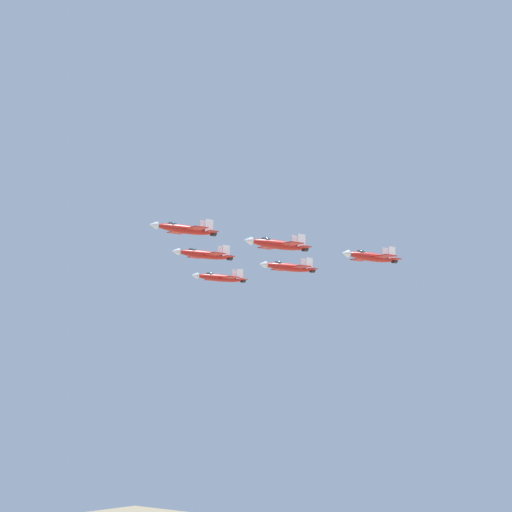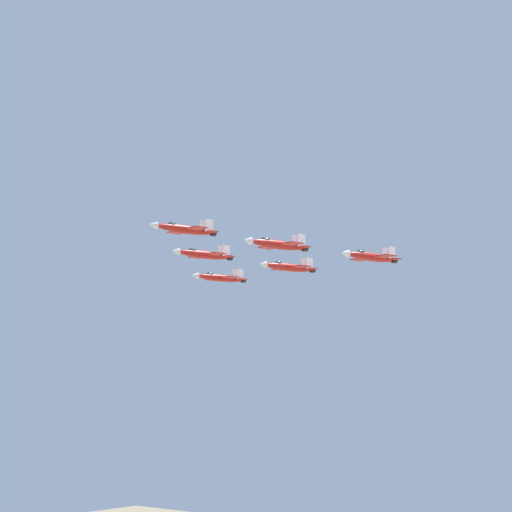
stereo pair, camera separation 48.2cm
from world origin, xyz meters
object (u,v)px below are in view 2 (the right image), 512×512
(jet_left_wingman, at_px, (277,244))
(jet_right_wingman, at_px, (204,254))
(jet_left_outer, at_px, (371,257))
(jet_right_outer, at_px, (220,278))
(jet_slot_rear, at_px, (289,267))
(jet_lead, at_px, (184,229))

(jet_left_wingman, bearing_deg, jet_right_wingman, -90.20)
(jet_left_wingman, xyz_separation_m, jet_left_outer, (-13.06, -11.11, -2.27))
(jet_left_outer, xyz_separation_m, jet_right_outer, (43.85, -7.15, 0.23))
(jet_left_outer, bearing_deg, jet_slot_rear, -90.81)
(jet_left_wingman, height_order, jet_right_wingman, jet_right_wingman)
(jet_right_outer, distance_m, jet_slot_rear, 22.22)
(jet_lead, bearing_deg, jet_slot_rear, -179.57)
(jet_left_wingman, distance_m, jet_slot_rear, 17.26)
(jet_left_wingman, bearing_deg, jet_left_outer, 139.43)
(jet_left_wingman, xyz_separation_m, jet_right_outer, (30.79, -18.26, -2.04))
(jet_lead, height_order, jet_left_wingman, jet_lead)
(jet_left_wingman, distance_m, jet_right_outer, 35.85)
(jet_right_outer, bearing_deg, jet_slot_rear, 90.53)
(jet_right_outer, relative_size, jet_slot_rear, 1.00)
(jet_lead, height_order, jet_left_outer, jet_lead)
(jet_right_wingman, distance_m, jet_left_outer, 35.91)
(jet_right_wingman, relative_size, jet_right_outer, 1.02)
(jet_right_outer, bearing_deg, jet_right_wingman, 40.90)
(jet_lead, bearing_deg, jet_left_outer, 140.07)
(jet_right_wingman, bearing_deg, jet_slot_rear, 139.78)
(jet_left_wingman, bearing_deg, jet_right_outer, -111.62)
(jet_left_outer, height_order, jet_slot_rear, jet_slot_rear)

